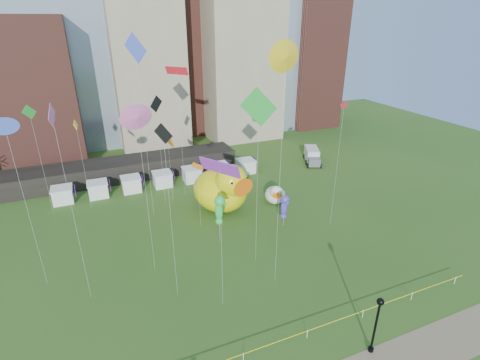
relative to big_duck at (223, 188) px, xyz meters
name	(u,v)px	position (x,y,z in m)	size (l,w,h in m)	color
skyline	(134,40)	(-5.01, 36.75, 17.95)	(101.00, 23.00, 68.00)	brown
pavilion	(126,169)	(-11.26, 17.69, -1.89)	(38.00, 6.00, 3.20)	black
vendor_tents	(163,180)	(-6.24, 11.69, -2.39)	(33.24, 2.80, 2.40)	white
caution_tape	(243,355)	(-7.26, -24.31, -2.81)	(50.00, 0.06, 0.90)	white
big_duck	(223,188)	(0.00, 0.00, 0.00)	(9.37, 10.78, 7.60)	yellow
small_duck	(275,194)	(7.93, -1.01, -2.02)	(4.07, 4.57, 3.20)	white
seahorse_green	(219,208)	(-3.10, -7.35, 1.19)	(1.70, 1.91, 6.31)	silver
seahorse_purple	(284,205)	(5.91, -7.25, -0.35)	(1.31, 1.58, 4.59)	silver
lamppost	(377,319)	(2.92, -27.51, 0.00)	(0.60, 0.60, 5.71)	black
box_truck	(312,155)	(22.44, 11.35, -2.13)	(4.56, 6.60, 2.65)	silver
kite_0	(344,107)	(11.90, -9.35, 12.40)	(1.69, 1.22, 16.44)	silver
kite_1	(54,125)	(-18.34, -11.61, 14.11)	(0.48, 1.86, 19.29)	silver
kite_2	(156,107)	(-7.18, 5.55, 11.05)	(1.89, 1.34, 16.04)	silver
kite_3	(259,109)	(-0.66, -12.54, 13.98)	(3.83, 0.35, 19.58)	silver
kite_4	(286,57)	(-0.31, -16.59, 19.02)	(2.51, 1.33, 23.84)	silver
kite_5	(5,127)	(-22.45, -7.79, 13.37)	(1.55, 0.39, 17.71)	silver
kite_6	(168,141)	(-5.98, 5.74, 6.05)	(1.10, 3.89, 10.15)	silver
kite_7	(220,168)	(-6.57, -17.71, 10.81)	(2.51, 3.57, 14.93)	silver
kite_8	(177,71)	(-3.68, 7.33, 15.22)	(2.66, 2.93, 19.34)	silver
kite_9	(137,118)	(-11.65, -9.91, 13.62)	(2.19, 1.21, 18.28)	silver
kite_10	(164,142)	(-10.26, -14.53, 12.52)	(1.30, 1.25, 17.61)	silver
kite_11	(30,116)	(-22.46, 7.52, 10.79)	(1.52, 1.16, 15.72)	silver
kite_12	(76,125)	(-17.54, 8.04, 8.96)	(0.46, 2.47, 12.92)	silver
kite_13	(136,51)	(-9.55, 2.01, 18.40)	(2.08, 2.83, 23.98)	silver
kite_14	(198,167)	(-4.28, -3.03, 5.05)	(1.09, 1.89, 8.91)	silver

